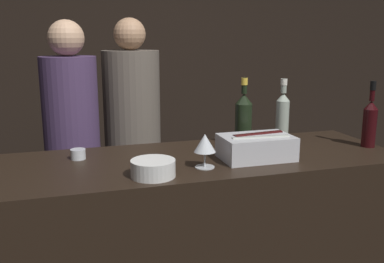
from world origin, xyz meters
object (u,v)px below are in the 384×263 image
(ice_bin_with_bottles, at_px, (257,146))
(person_blond_tee, at_px, (72,141))
(champagne_bottle, at_px, (243,118))
(wine_glass, at_px, (205,144))
(white_wine_bottle, at_px, (282,115))
(bowl_white, at_px, (153,168))
(person_in_hoodie, at_px, (133,130))
(red_wine_bottle_black_foil, at_px, (370,121))
(candle_votive, at_px, (78,154))

(ice_bin_with_bottles, distance_m, person_blond_tee, 1.20)
(champagne_bottle, bearing_deg, wine_glass, -135.38)
(wine_glass, bearing_deg, person_blond_tee, 119.73)
(wine_glass, distance_m, white_wine_bottle, 0.65)
(bowl_white, height_order, person_in_hoodie, person_in_hoodie)
(wine_glass, height_order, person_in_hoodie, person_in_hoodie)
(person_blond_tee, bearing_deg, person_in_hoodie, -122.74)
(red_wine_bottle_black_foil, bearing_deg, bowl_white, -172.36)
(ice_bin_with_bottles, relative_size, bowl_white, 1.80)
(white_wine_bottle, distance_m, red_wine_bottle_black_foil, 0.44)
(candle_votive, relative_size, champagne_bottle, 0.20)
(red_wine_bottle_black_foil, bearing_deg, person_blond_tee, 150.23)
(ice_bin_with_bottles, distance_m, wine_glass, 0.29)
(bowl_white, relative_size, person_blond_tee, 0.11)
(candle_votive, height_order, champagne_bottle, champagne_bottle)
(white_wine_bottle, xyz_separation_m, person_in_hoodie, (-0.69, 0.81, -0.21))
(bowl_white, xyz_separation_m, person_in_hoodie, (0.11, 1.21, -0.10))
(person_in_hoodie, bearing_deg, champagne_bottle, 178.42)
(ice_bin_with_bottles, bearing_deg, red_wine_bottle_black_foil, 3.37)
(wine_glass, xyz_separation_m, candle_votive, (-0.52, 0.29, -0.08))
(wine_glass, relative_size, champagne_bottle, 0.42)
(bowl_white, bearing_deg, red_wine_bottle_black_foil, 7.64)
(white_wine_bottle, xyz_separation_m, champagne_bottle, (-0.24, -0.03, -0.00))
(champagne_bottle, height_order, person_in_hoodie, person_in_hoodie)
(wine_glass, bearing_deg, person_in_hoodie, 96.55)
(candle_votive, bearing_deg, person_blond_tee, 91.21)
(person_in_hoodie, relative_size, person_blond_tee, 1.01)
(red_wine_bottle_black_foil, distance_m, person_in_hoodie, 1.51)
(ice_bin_with_bottles, distance_m, champagne_bottle, 0.27)
(red_wine_bottle_black_foil, relative_size, person_in_hoodie, 0.20)
(champagne_bottle, bearing_deg, person_blond_tee, 143.74)
(bowl_white, distance_m, champagne_bottle, 0.68)
(candle_votive, distance_m, white_wine_bottle, 1.09)
(person_in_hoodie, bearing_deg, red_wine_bottle_black_foil, -164.50)
(wine_glass, bearing_deg, red_wine_bottle_black_foil, 6.19)
(white_wine_bottle, bearing_deg, champagne_bottle, -173.19)
(candle_votive, bearing_deg, champagne_bottle, 1.20)
(ice_bin_with_bottles, bearing_deg, bowl_white, -167.13)
(white_wine_bottle, bearing_deg, bowl_white, -153.51)
(champagne_bottle, xyz_separation_m, person_in_hoodie, (-0.45, 0.84, -0.21))
(wine_glass, relative_size, white_wine_bottle, 0.44)
(candle_votive, distance_m, red_wine_bottle_black_foil, 1.47)
(bowl_white, relative_size, wine_glass, 1.22)
(ice_bin_with_bottles, bearing_deg, wine_glass, -167.36)
(red_wine_bottle_black_foil, bearing_deg, person_in_hoodie, 135.14)
(wine_glass, relative_size, candle_votive, 2.16)
(wine_glass, bearing_deg, white_wine_bottle, 31.46)
(red_wine_bottle_black_foil, bearing_deg, white_wine_bottle, 146.95)
(white_wine_bottle, relative_size, champagne_bottle, 0.96)
(wine_glass, distance_m, person_blond_tee, 1.09)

